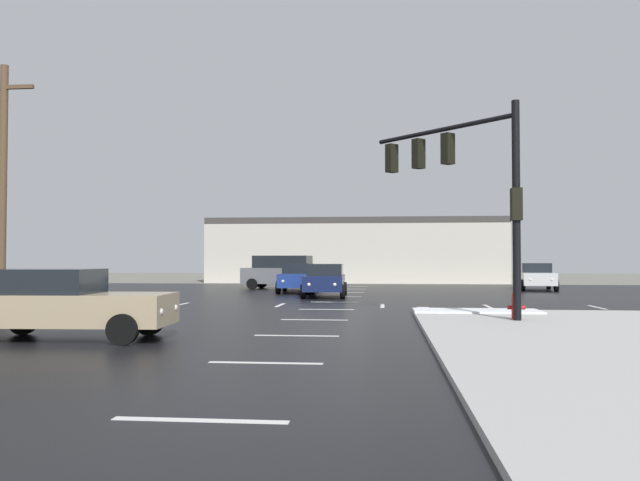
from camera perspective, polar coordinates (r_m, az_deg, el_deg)
The scene contains 13 objects.
ground_plane at distance 25.19m, azimuth 0.97°, elevation -5.82°, with size 120.00×120.00×0.00m, color slate.
road_asphalt at distance 25.19m, azimuth 0.97°, elevation -5.80°, with size 44.00×44.00×0.02m, color black.
snow_strip_curbside at distance 21.32m, azimuth 13.67°, elevation -6.07°, with size 4.00×1.60×0.06m, color white.
lane_markings at distance 23.75m, azimuth 3.62°, elevation -6.01°, with size 36.15×36.15×0.01m.
traffic_signal_mast at distance 19.77m, azimuth 12.71°, elevation 5.70°, with size 3.94×4.06×6.09m.
fire_hydrant at distance 18.89m, azimuth 16.98°, elevation -5.49°, with size 0.48×0.26×0.79m.
strip_building_background at distance 52.68m, azimuth 3.23°, elevation -0.91°, with size 23.21×8.00×5.06m.
suv_grey at distance 39.38m, azimuth -3.33°, elevation -2.74°, with size 4.98×2.58×2.03m.
sedan_blue at distance 35.27m, azimuth -1.92°, elevation -3.25°, with size 2.16×4.59×1.58m.
sedan_white at distance 40.02m, azimuth 18.55°, elevation -2.98°, with size 2.42×4.68×1.58m.
sedan_navy at distance 31.10m, azimuth 0.45°, elevation -3.46°, with size 2.13×4.58×1.58m.
sedan_tan at distance 15.61m, azimuth -21.88°, elevation -5.10°, with size 4.61×2.21×1.58m.
utility_pole_mid at distance 25.77m, azimuth -26.26°, elevation 4.72°, with size 2.20×0.28×8.81m.
Camera 1 is at (2.03, -25.05, 1.81)m, focal length 36.16 mm.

